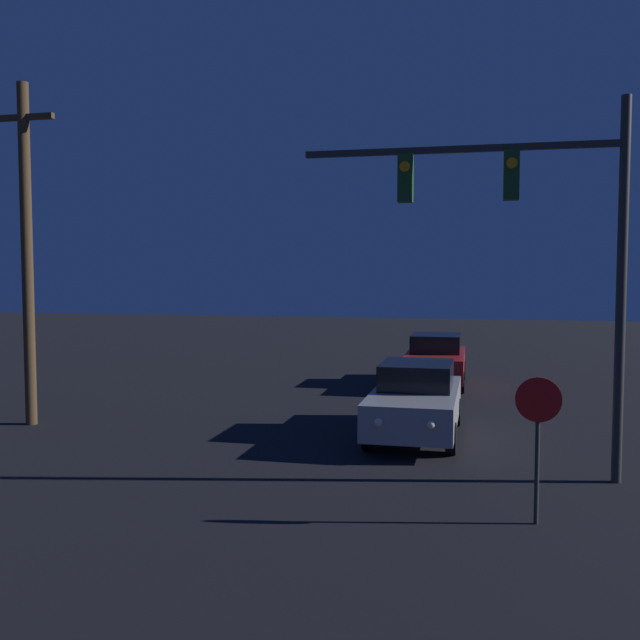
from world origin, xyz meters
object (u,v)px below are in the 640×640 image
traffic_signal_mast (538,228)px  utility_pole (27,250)px  stop_sign (538,422)px  car_far (435,360)px  car_near (416,400)px

traffic_signal_mast → utility_pole: 12.20m
stop_sign → traffic_signal_mast: bearing=87.4°
car_far → traffic_signal_mast: 11.55m
car_near → traffic_signal_mast: 5.33m
utility_pole → car_far: bearing=42.1°
car_far → stop_sign: 13.44m
car_far → stop_sign: size_ratio=2.14×
traffic_signal_mast → car_near: bearing=130.9°
traffic_signal_mast → stop_sign: bearing=-92.6°
car_far → traffic_signal_mast: bearing=102.4°
car_far → traffic_signal_mast: (2.51, -10.61, 3.78)m
car_far → car_near: bearing=89.6°
car_near → traffic_signal_mast: (2.45, -2.83, 3.78)m
traffic_signal_mast → utility_pole: size_ratio=0.82×
car_far → utility_pole: (-9.52, -8.62, 3.54)m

